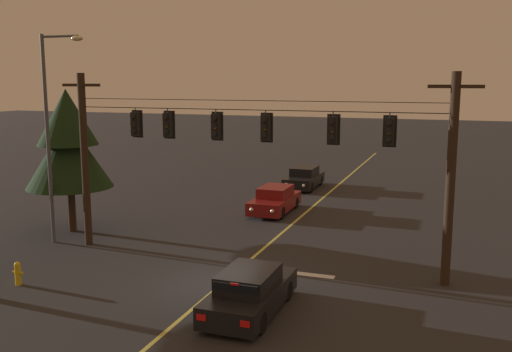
{
  "coord_description": "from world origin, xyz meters",
  "views": [
    {
      "loc": [
        7.57,
        -17.6,
        7.09
      ],
      "look_at": [
        0.0,
        3.65,
        3.28
      ],
      "focal_mm": 40.12,
      "sensor_mm": 36.0,
      "label": 1
    }
  ],
  "objects": [
    {
      "name": "signal_span_assembly",
      "position": [
        0.0,
        2.65,
        3.83
      ],
      "size": [
        16.58,
        0.32,
        7.37
      ],
      "color": "#2D2116",
      "rests_on": "ground"
    },
    {
      "name": "ground_plane",
      "position": [
        0.0,
        0.0,
        0.0
      ],
      "size": [
        180.0,
        180.0,
        0.0
      ],
      "primitive_type": "plane",
      "color": "#28282B"
    },
    {
      "name": "traffic_light_rightmost",
      "position": [
        3.29,
        2.63,
        5.32
      ],
      "size": [
        0.48,
        0.41,
        1.22
      ],
      "color": "black"
    },
    {
      "name": "fire_hydrant",
      "position": [
        -6.68,
        -2.4,
        0.44
      ],
      "size": [
        0.44,
        0.22,
        0.84
      ],
      "color": "gold",
      "rests_on": "ground"
    },
    {
      "name": "street_lamp_corner",
      "position": [
        -8.75,
        2.4,
        5.32
      ],
      "size": [
        2.11,
        0.3,
        8.97
      ],
      "color": "#4C4F54",
      "rests_on": "ground"
    },
    {
      "name": "lane_centre_stripe",
      "position": [
        0.0,
        8.65,
        0.0
      ],
      "size": [
        0.14,
        60.0,
        0.01
      ],
      "primitive_type": "cube",
      "color": "#D1C64C",
      "rests_on": "ground"
    },
    {
      "name": "traffic_light_centre",
      "position": [
        -1.28,
        2.63,
        5.32
      ],
      "size": [
        0.48,
        0.41,
        1.22
      ],
      "color": "black"
    },
    {
      "name": "traffic_light_right_inner",
      "position": [
        0.74,
        2.63,
        5.32
      ],
      "size": [
        0.48,
        0.41,
        1.22
      ],
      "color": "black"
    },
    {
      "name": "car_oncoming_trailing",
      "position": [
        -1.96,
        18.65,
        0.65
      ],
      "size": [
        1.8,
        4.42,
        1.39
      ],
      "color": "black",
      "rests_on": "ground"
    },
    {
      "name": "tree_verge_far",
      "position": [
        -9.46,
        4.28,
        4.18
      ],
      "size": [
        3.98,
        3.98,
        6.69
      ],
      "color": "#332316",
      "rests_on": "ground"
    },
    {
      "name": "traffic_light_left_inner",
      "position": [
        -3.37,
        2.63,
        5.32
      ],
      "size": [
        0.48,
        0.41,
        1.22
      ],
      "color": "black"
    },
    {
      "name": "stop_bar_paint",
      "position": [
        1.9,
        2.05,
        0.0
      ],
      "size": [
        3.4,
        0.36,
        0.01
      ],
      "primitive_type": "cube",
      "color": "silver",
      "rests_on": "ground"
    },
    {
      "name": "traffic_light_far_right",
      "position": [
        5.28,
        2.63,
        5.32
      ],
      "size": [
        0.48,
        0.41,
        1.22
      ],
      "color": "black"
    },
    {
      "name": "car_oncoming_lead",
      "position": [
        -1.63,
        11.29,
        0.65
      ],
      "size": [
        1.8,
        4.42,
        1.39
      ],
      "color": "maroon",
      "rests_on": "ground"
    },
    {
      "name": "car_waiting_near_lane",
      "position": [
        1.78,
        -1.93,
        0.65
      ],
      "size": [
        1.8,
        4.33,
        1.39
      ],
      "color": "black",
      "rests_on": "ground"
    },
    {
      "name": "traffic_light_leftmost",
      "position": [
        -4.84,
        2.63,
        5.32
      ],
      "size": [
        0.48,
        0.41,
        1.22
      ],
      "color": "black"
    }
  ]
}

